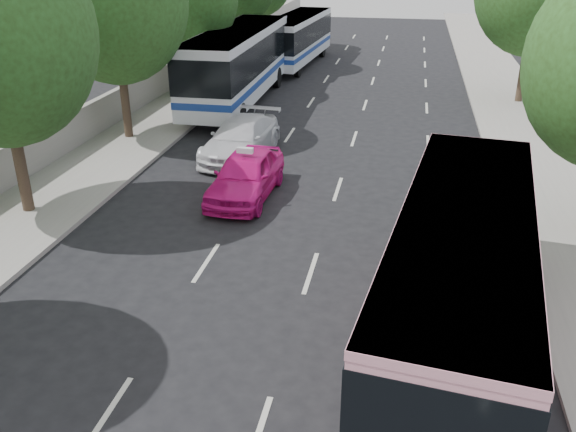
% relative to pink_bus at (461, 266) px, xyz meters
% --- Properties ---
extents(ground, '(120.00, 120.00, 0.00)m').
position_rel_pink_bus_xyz_m(ground, '(-4.50, -1.42, -2.01)').
color(ground, black).
rests_on(ground, ground).
extents(sidewalk_left, '(4.00, 90.00, 0.15)m').
position_rel_pink_bus_xyz_m(sidewalk_left, '(-13.00, 18.58, -1.94)').
color(sidewalk_left, '#9E998E').
rests_on(sidewalk_left, ground).
extents(sidewalk_right, '(4.00, 90.00, 0.12)m').
position_rel_pink_bus_xyz_m(sidewalk_right, '(4.00, 18.58, -1.95)').
color(sidewalk_right, '#9E998E').
rests_on(sidewalk_right, ground).
extents(low_wall, '(0.30, 90.00, 1.50)m').
position_rel_pink_bus_xyz_m(low_wall, '(-14.80, 18.58, -1.11)').
color(low_wall, '#9E998E').
rests_on(low_wall, sidewalk_left).
extents(pink_bus, '(3.83, 10.38, 3.24)m').
position_rel_pink_bus_xyz_m(pink_bus, '(0.00, 0.00, 0.00)').
color(pink_bus, pink).
rests_on(pink_bus, ground).
extents(pink_taxi, '(2.03, 4.69, 1.58)m').
position_rel_pink_bus_xyz_m(pink_taxi, '(-6.50, 7.29, -1.22)').
color(pink_taxi, '#DC1382').
rests_on(pink_taxi, ground).
extents(white_pickup, '(2.62, 5.37, 1.51)m').
position_rel_pink_bus_xyz_m(white_pickup, '(-7.77, 11.33, -1.26)').
color(white_pickup, silver).
rests_on(white_pickup, ground).
extents(tour_coach_front, '(2.85, 12.77, 3.81)m').
position_rel_pink_bus_xyz_m(tour_coach_front, '(-10.12, 19.68, 0.28)').
color(tour_coach_front, white).
rests_on(tour_coach_front, ground).
extents(tour_coach_rear, '(3.14, 11.13, 3.29)m').
position_rel_pink_bus_xyz_m(tour_coach_rear, '(-9.00, 30.70, -0.03)').
color(tour_coach_rear, white).
rests_on(tour_coach_rear, ground).
extents(taxi_roof_sign, '(0.56, 0.20, 0.18)m').
position_rel_pink_bus_xyz_m(taxi_roof_sign, '(-6.50, 7.29, -0.35)').
color(taxi_roof_sign, silver).
rests_on(taxi_roof_sign, pink_taxi).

